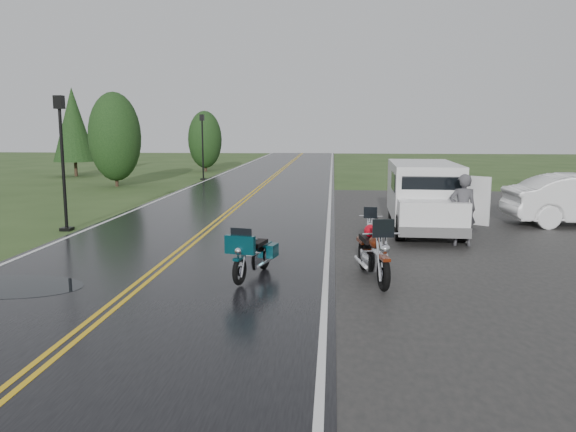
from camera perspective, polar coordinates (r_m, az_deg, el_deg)
The scene contains 13 objects.
ground at distance 13.03m, azimuth -13.16°, elevation -5.56°, with size 120.00×120.00×0.00m, color #2D471E.
road at distance 22.57m, azimuth -5.47°, elevation 0.78°, with size 8.00×100.00×0.04m, color black.
parking_pad at distance 18.69m, azimuth 26.78°, elevation -1.87°, with size 14.00×24.00×0.03m, color black.
motorcycle_red at distance 11.02m, azimuth 9.72°, elevation -4.39°, with size 0.85×2.35×1.39m, color #5E1D0A, non-canonical shape.
motorcycle_teal at distance 11.36m, azimuth -4.97°, elevation -4.46°, with size 0.72×1.97×1.17m, color #053139, non-canonical shape.
motorcycle_silver at distance 14.61m, azimuth 8.31°, elevation -1.60°, with size 0.69×1.90×1.12m, color #B6BABF, non-canonical shape.
van_white at distance 16.18m, azimuth 11.40°, elevation 1.22°, with size 2.07×5.52×2.17m, color white, non-canonical shape.
person_at_van at distance 15.88m, azimuth 17.30°, elevation 0.47°, with size 0.72×0.47×1.96m, color #46454A.
lamp_post_near_left at distance 18.82m, azimuth -21.91°, elevation 4.98°, with size 0.36×0.36×4.24m, color black, non-canonical shape.
lamp_post_far_left at distance 35.36m, azimuth -8.67°, elevation 6.94°, with size 0.35×0.35×4.08m, color black, non-canonical shape.
tree_left_mid at distance 32.38m, azimuth -17.15°, elevation 6.77°, with size 2.82×2.82×4.41m, color #1E3D19, non-canonical shape.
tree_left_far at distance 42.17m, azimuth -8.42°, elevation 7.07°, with size 2.48×2.48×3.81m, color #1E3D19, non-canonical shape.
pine_left_far at distance 40.20m, azimuth -20.93°, elevation 7.86°, with size 2.74×2.74×5.72m, color #1E3D19, non-canonical shape.
Camera 1 is at (3.93, -12.00, 3.21)m, focal length 35.00 mm.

